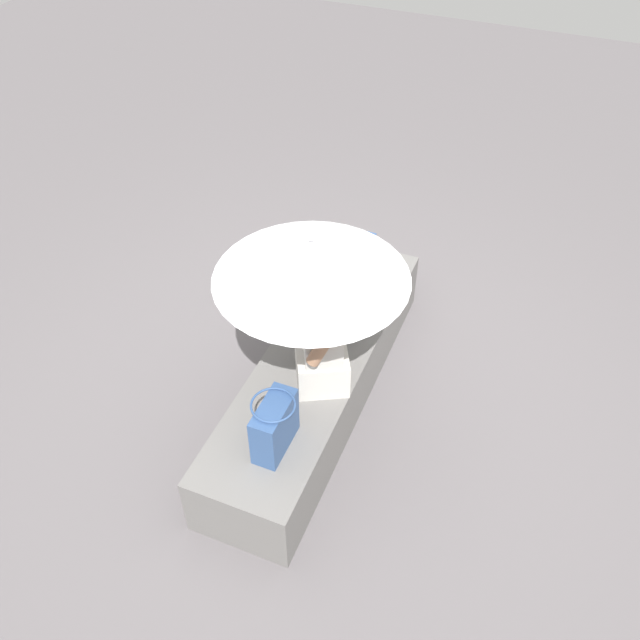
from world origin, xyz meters
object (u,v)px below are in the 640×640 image
person_seated (322,327)px  tote_bag_canvas (275,425)px  handbag_black (360,256)px  shoulder_bag_spare (331,297)px  parasol (311,260)px

person_seated → tote_bag_canvas: person_seated is taller
handbag_black → person_seated: bearing=-172.5°
handbag_black → tote_bag_canvas: size_ratio=0.91×
person_seated → handbag_black: person_seated is taller
tote_bag_canvas → shoulder_bag_spare: size_ratio=0.93×
person_seated → shoulder_bag_spare: (0.49, 0.14, -0.22)m
parasol → tote_bag_canvas: bearing=-179.5°
person_seated → parasol: size_ratio=0.91×
person_seated → handbag_black: bearing=7.5°
tote_bag_canvas → shoulder_bag_spare: (1.01, 0.10, 0.01)m
parasol → tote_bag_canvas: 0.85m
person_seated → tote_bag_canvas: size_ratio=2.80×
shoulder_bag_spare → tote_bag_canvas: bearing=-174.5°
parasol → handbag_black: bearing=4.8°
person_seated → shoulder_bag_spare: person_seated is taller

